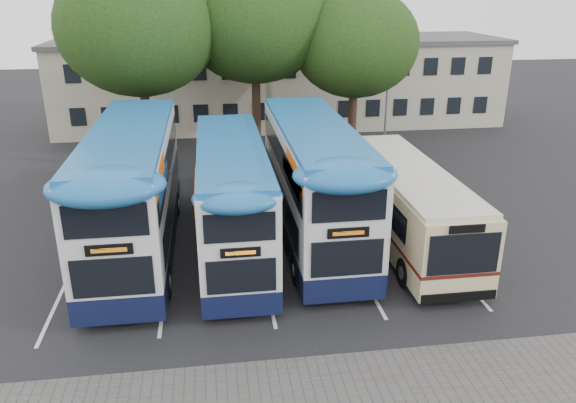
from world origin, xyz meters
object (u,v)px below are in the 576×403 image
(lamp_post, at_px, (389,65))
(tree_right, at_px, (355,43))
(bus_dd_right, at_px, (314,177))
(tree_left, at_px, (138,27))
(tree_mid, at_px, (255,19))
(bus_single, at_px, (406,199))
(bus_dd_left, at_px, (133,185))
(bus_dd_mid, at_px, (232,194))

(lamp_post, relative_size, tree_right, 0.93)
(tree_right, height_order, bus_dd_right, tree_right)
(tree_right, bearing_deg, lamp_post, 44.55)
(tree_left, distance_m, tree_mid, 6.44)
(bus_single, bearing_deg, bus_dd_right, 167.09)
(lamp_post, bearing_deg, tree_left, -166.11)
(bus_dd_left, bearing_deg, tree_left, 92.43)
(bus_dd_mid, height_order, bus_single, bus_dd_mid)
(bus_dd_left, distance_m, bus_single, 10.69)
(tree_mid, distance_m, bus_single, 15.03)
(lamp_post, height_order, tree_right, tree_right)
(tree_mid, relative_size, tree_right, 1.19)
(lamp_post, relative_size, bus_dd_mid, 0.87)
(bus_dd_mid, relative_size, bus_single, 0.99)
(tree_right, xyz_separation_m, bus_dd_mid, (-7.70, -11.91, -4.32))
(bus_dd_left, relative_size, bus_dd_right, 1.02)
(tree_right, distance_m, bus_dd_left, 16.48)
(tree_mid, bearing_deg, lamp_post, 13.42)
(tree_left, xyz_separation_m, tree_mid, (6.23, 1.61, 0.29))
(bus_dd_left, distance_m, bus_dd_mid, 3.78)
(tree_left, xyz_separation_m, tree_right, (11.85, 0.69, -1.04))
(lamp_post, xyz_separation_m, bus_dd_left, (-14.43, -14.19, -2.39))
(lamp_post, distance_m, tree_right, 4.56)
(bus_single, bearing_deg, tree_left, 134.82)
(lamp_post, xyz_separation_m, bus_single, (-3.80, -14.83, -3.30))
(tree_mid, bearing_deg, tree_left, -165.47)
(tree_mid, height_order, bus_dd_mid, tree_mid)
(bus_single, bearing_deg, tree_mid, 110.81)
(tree_left, bearing_deg, bus_dd_right, -54.14)
(lamp_post, xyz_separation_m, bus_dd_mid, (-10.73, -14.90, -2.68))
(bus_dd_right, relative_size, bus_single, 1.09)
(lamp_post, bearing_deg, tree_mid, -166.58)
(tree_right, height_order, bus_dd_mid, tree_right)
(lamp_post, relative_size, bus_single, 0.86)
(bus_dd_mid, distance_m, bus_single, 6.96)
(tree_mid, relative_size, bus_dd_right, 1.01)
(tree_left, height_order, tree_mid, tree_mid)
(tree_left, relative_size, bus_dd_right, 0.99)
(tree_left, xyz_separation_m, bus_single, (11.08, -11.15, -5.97))
(tree_left, xyz_separation_m, bus_dd_mid, (4.15, -11.22, -5.36))
(tree_mid, xyz_separation_m, bus_dd_left, (-5.78, -12.13, -5.36))
(tree_left, distance_m, bus_dd_mid, 13.11)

